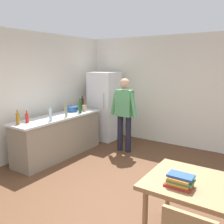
% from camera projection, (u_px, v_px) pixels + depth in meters
% --- Properties ---
extents(ground_plane, '(14.00, 14.00, 0.00)m').
position_uv_depth(ground_plane, '(116.00, 198.00, 3.72)').
color(ground_plane, brown).
extents(wall_back, '(6.40, 0.12, 2.70)m').
position_uv_depth(wall_back, '(182.00, 92.00, 5.91)').
color(wall_back, silver).
rests_on(wall_back, ground_plane).
extents(wall_left, '(0.12, 5.60, 2.70)m').
position_uv_depth(wall_left, '(15.00, 97.00, 5.02)').
color(wall_left, silver).
rests_on(wall_left, ground_plane).
extents(kitchen_counter, '(0.64, 2.20, 0.90)m').
position_uv_depth(kitchen_counter, '(59.00, 136.00, 5.36)').
color(kitchen_counter, gray).
rests_on(kitchen_counter, ground_plane).
extents(refrigerator, '(0.70, 0.67, 1.80)m').
position_uv_depth(refrigerator, '(104.00, 106.00, 6.53)').
color(refrigerator, white).
rests_on(refrigerator, ground_plane).
extents(person, '(0.70, 0.22, 1.70)m').
position_uv_depth(person, '(124.00, 110.00, 5.55)').
color(person, '#1E1E2D').
rests_on(person, ground_plane).
extents(dining_table, '(1.40, 0.90, 0.75)m').
position_uv_depth(dining_table, '(211.00, 193.00, 2.58)').
color(dining_table, '#9E754C').
rests_on(dining_table, ground_plane).
extents(cooking_pot, '(0.40, 0.28, 0.12)m').
position_uv_depth(cooking_pot, '(72.00, 109.00, 5.79)').
color(cooking_pot, '#285193').
rests_on(cooking_pot, kitchen_counter).
extents(utensil_jar, '(0.11, 0.11, 0.32)m').
position_uv_depth(utensil_jar, '(85.00, 108.00, 5.85)').
color(utensil_jar, tan).
rests_on(utensil_jar, kitchen_counter).
extents(bottle_wine_green, '(0.08, 0.08, 0.34)m').
position_uv_depth(bottle_wine_green, '(80.00, 107.00, 5.59)').
color(bottle_wine_green, '#1E5123').
rests_on(bottle_wine_green, kitchen_counter).
extents(bottle_vinegar_tall, '(0.06, 0.06, 0.32)m').
position_uv_depth(bottle_vinegar_tall, '(66.00, 111.00, 5.18)').
color(bottle_vinegar_tall, gray).
rests_on(bottle_vinegar_tall, kitchen_counter).
extents(bottle_oil_amber, '(0.06, 0.06, 0.28)m').
position_uv_depth(bottle_oil_amber, '(18.00, 118.00, 4.53)').
color(bottle_oil_amber, '#996619').
rests_on(bottle_oil_amber, kitchen_counter).
extents(bottle_water_clear, '(0.07, 0.07, 0.30)m').
position_uv_depth(bottle_water_clear, '(51.00, 115.00, 4.81)').
color(bottle_water_clear, silver).
rests_on(bottle_water_clear, kitchen_counter).
extents(bottle_sauce_red, '(0.06, 0.06, 0.24)m').
position_uv_depth(bottle_sauce_red, '(27.00, 118.00, 4.67)').
color(bottle_sauce_red, '#B22319').
rests_on(bottle_sauce_red, kitchen_counter).
extents(bottle_wine_dark, '(0.08, 0.08, 0.34)m').
position_uv_depth(bottle_wine_dark, '(82.00, 104.00, 5.98)').
color(bottle_wine_dark, black).
rests_on(bottle_wine_dark, kitchen_counter).
extents(book_stack, '(0.29, 0.20, 0.13)m').
position_uv_depth(book_stack, '(180.00, 181.00, 2.55)').
color(book_stack, '#B22D28').
rests_on(book_stack, dining_table).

